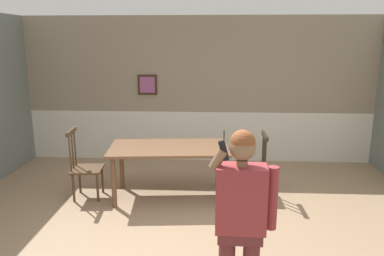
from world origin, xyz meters
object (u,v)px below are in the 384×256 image
Objects in this scene: dining_table at (169,153)px; person_figure at (241,213)px; chair_near_window at (253,165)px; chair_by_doorway at (84,166)px.

person_figure is at bearing -70.36° from dining_table.
chair_by_doorway is at bearing 94.07° from chair_near_window.
chair_by_doorway is at bearing -46.26° from person_figure.
dining_table is at bearing -68.80° from person_figure.
chair_near_window is at bearing 90.00° from chair_by_doorway.
person_figure is (0.88, -2.46, 0.25)m from dining_table.
chair_by_doorway reaches higher than chair_near_window.
dining_table is 1.87× the size of chair_near_window.
chair_near_window reaches higher than dining_table.
person_figure reaches higher than chair_by_doorway.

